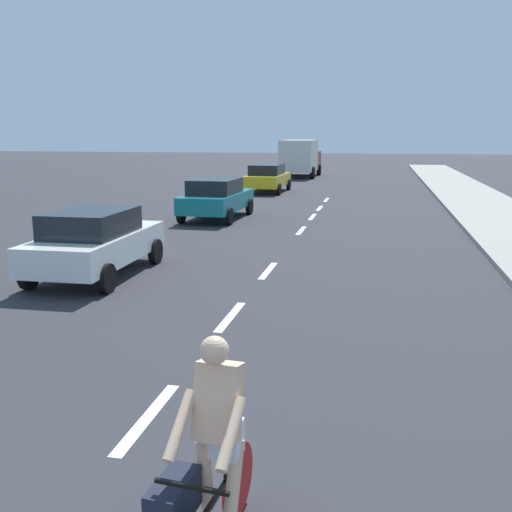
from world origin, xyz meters
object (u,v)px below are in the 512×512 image
object	(u,v)px
cyclist	(208,461)
delivery_truck	(300,157)
parked_car_teal	(217,197)
parked_car_yellow	(268,177)
parked_car_white	(95,241)

from	to	relation	value
cyclist	delivery_truck	size ratio (longest dim) A/B	0.29
parked_car_teal	parked_car_yellow	bearing A→B (deg)	91.93
cyclist	parked_car_teal	size ratio (longest dim) A/B	0.41
parked_car_teal	parked_car_yellow	xyz separation A→B (m)	(-0.03, 10.82, 0.00)
parked_car_teal	delivery_truck	size ratio (longest dim) A/B	0.71
delivery_truck	cyclist	bearing A→B (deg)	-82.21
parked_car_white	delivery_truck	bearing A→B (deg)	88.18
parked_car_white	parked_car_teal	distance (m)	9.65
cyclist	parked_car_teal	distance (m)	18.74
parked_car_teal	parked_car_white	bearing A→B (deg)	-89.51
cyclist	parked_car_white	size ratio (longest dim) A/B	0.42
cyclist	parked_car_teal	world-z (taller)	cyclist
cyclist	parked_car_yellow	xyz separation A→B (m)	(-5.01, 28.88, 0.01)
cyclist	delivery_truck	xyz separation A→B (m)	(-4.79, 41.20, 0.67)
cyclist	parked_car_white	xyz separation A→B (m)	(-5.20, 8.41, 0.01)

